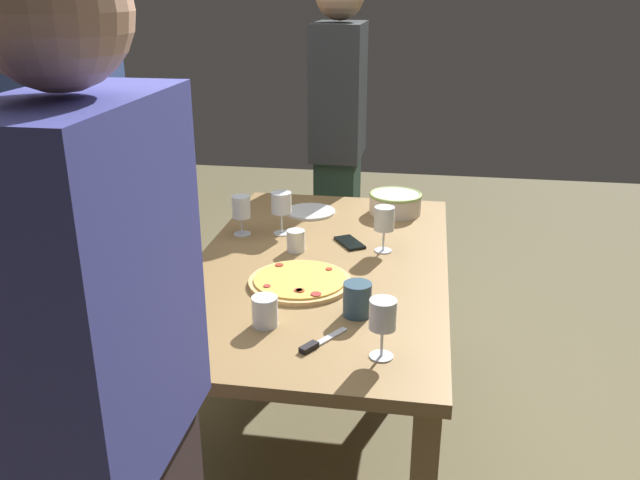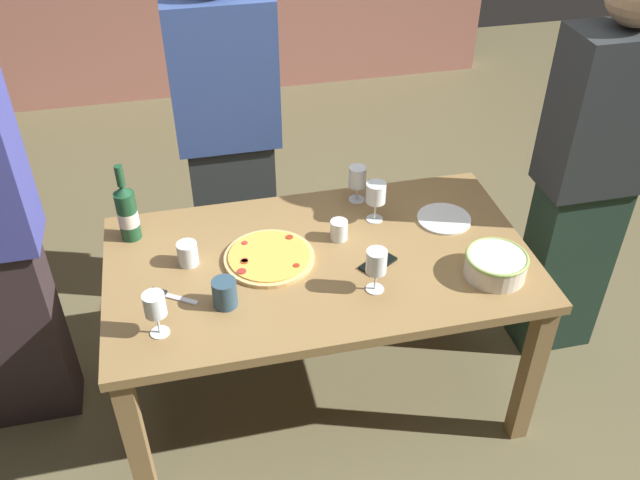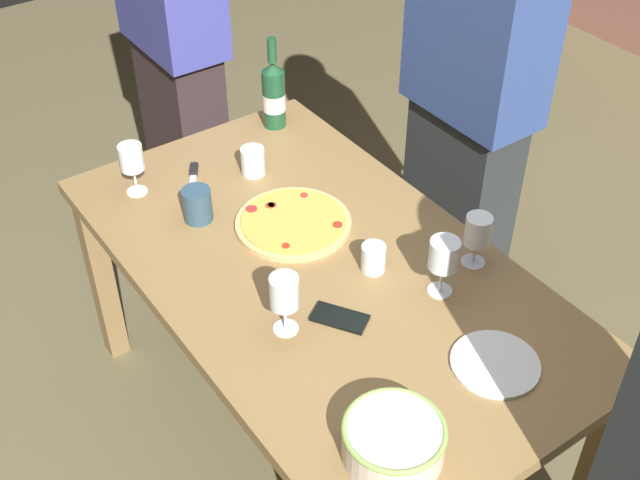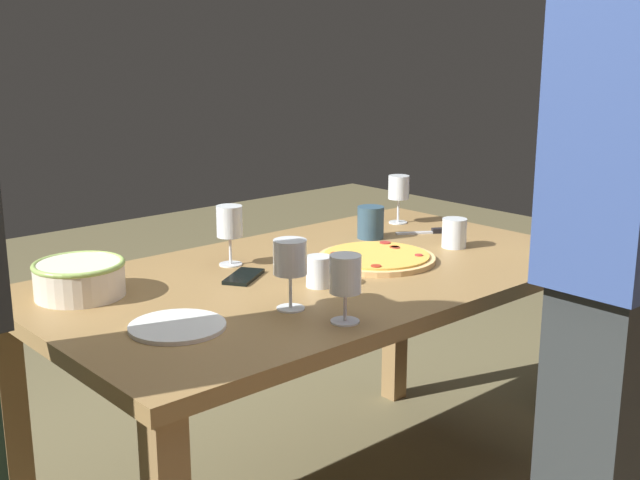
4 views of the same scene
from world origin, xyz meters
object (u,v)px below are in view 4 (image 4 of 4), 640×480
object	(u,v)px
pizza	(376,258)
wine_glass_by_bottle	(399,189)
pizza_knife	(430,231)
wine_glass_near_pizza	(230,224)
wine_glass_far_right	(290,261)
cell_phone	(244,277)
wine_bottle	(554,211)
wine_glass_far_left	(345,278)
cup_spare	(454,233)
person_host	(632,264)
serving_bowl	(79,277)
dining_table	(320,302)
cup_amber	(371,222)
cup_ceramic	(319,271)
side_plate	(177,326)
person_guest_right	(611,178)

from	to	relation	value
pizza	wine_glass_by_bottle	world-z (taller)	wine_glass_by_bottle
pizza_knife	wine_glass_near_pizza	bearing A→B (deg)	-9.86
wine_glass_far_right	cell_phone	size ratio (longest dim) A/B	1.19
pizza	wine_bottle	bearing A→B (deg)	152.70
wine_glass_near_pizza	wine_glass_far_left	xyz separation A→B (m)	(0.09, 0.57, -0.01)
wine_glass_far_right	wine_glass_by_bottle	bearing A→B (deg)	-152.07
cup_spare	person_host	xyz separation A→B (m)	(0.24, 0.70, 0.09)
serving_bowl	wine_glass_by_bottle	distance (m)	1.21
dining_table	pizza_knife	distance (m)	0.59
cup_amber	cup_spare	size ratio (longest dim) A/B	1.15
dining_table	wine_bottle	size ratio (longest dim) A/B	4.94
cup_ceramic	wine_glass_by_bottle	bearing A→B (deg)	-152.07
wine_bottle	side_plate	world-z (taller)	wine_bottle
cup_ceramic	person_guest_right	size ratio (longest dim) A/B	0.05
wine_glass_near_pizza	cup_ceramic	xyz separation A→B (m)	(-0.05, 0.32, -0.08)
serving_bowl	cup_ceramic	size ratio (longest dim) A/B	2.82
cup_amber	cup_spare	bearing A→B (deg)	112.92
cup_amber	side_plate	world-z (taller)	cup_amber
wine_bottle	cup_amber	world-z (taller)	wine_bottle
dining_table	serving_bowl	bearing A→B (deg)	-21.03
pizza_knife	pizza	bearing A→B (deg)	18.02
wine_bottle	cup_ceramic	distance (m)	0.82
wine_glass_near_pizza	side_plate	size ratio (longest dim) A/B	0.79
side_plate	pizza_knife	world-z (taller)	pizza_knife
pizza	cup_spare	size ratio (longest dim) A/B	3.78
dining_table	cup_amber	world-z (taller)	cup_amber
side_plate	person_guest_right	bearing A→B (deg)	178.02
wine_bottle	side_plate	xyz separation A→B (m)	(1.24, -0.16, -0.12)
cup_ceramic	person_host	world-z (taller)	person_host
pizza	wine_glass_near_pizza	bearing A→B (deg)	-36.37
cell_phone	cup_ceramic	bearing A→B (deg)	176.06
serving_bowl	cup_amber	bearing A→B (deg)	176.70
wine_bottle	cell_phone	distance (m)	0.98
dining_table	wine_bottle	bearing A→B (deg)	156.81
wine_glass_by_bottle	cup_ceramic	distance (m)	0.80
pizza_knife	side_plate	bearing A→B (deg)	11.22
wine_glass_far_left	cup_ceramic	xyz separation A→B (m)	(-0.14, -0.25, -0.06)
wine_glass_far_right	wine_glass_near_pizza	bearing A→B (deg)	-106.21
dining_table	side_plate	world-z (taller)	side_plate
wine_glass_near_pizza	cup_ceramic	world-z (taller)	wine_glass_near_pizza
dining_table	cup_spare	size ratio (longest dim) A/B	17.66
wine_glass_near_pizza	wine_glass_far_left	bearing A→B (deg)	81.34
dining_table	cup_ceramic	size ratio (longest dim) A/B	19.72
pizza	cup_ceramic	xyz separation A→B (m)	(0.29, 0.07, 0.03)
cup_amber	person_host	distance (m)	0.97
wine_glass_far_left	person_guest_right	bearing A→B (deg)	-173.78
person_guest_right	cell_phone	bearing A→B (deg)	-1.92
wine_glass_by_bottle	serving_bowl	bearing A→B (deg)	1.65
pizza	wine_glass_by_bottle	xyz separation A→B (m)	(-0.42, -0.30, 0.11)
cup_ceramic	cup_spare	distance (m)	0.58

